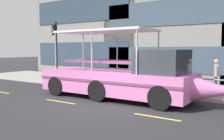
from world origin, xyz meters
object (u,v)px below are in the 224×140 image
at_px(traffic_light_pole, 56,45).
at_px(pedestrian_near_bow, 216,73).
at_px(duck_tour_boat, 124,78).
at_px(pedestrian_mid_left, 149,70).

xyz_separation_m(traffic_light_pole, pedestrian_near_bow, (10.71, 0.62, -1.45)).
bearing_deg(duck_tour_boat, pedestrian_near_bow, 40.46).
xyz_separation_m(duck_tour_boat, pedestrian_mid_left, (-0.27, 3.29, 0.10)).
height_order(traffic_light_pole, duck_tour_boat, traffic_light_pole).
height_order(duck_tour_boat, pedestrian_mid_left, duck_tour_boat).
bearing_deg(pedestrian_mid_left, duck_tour_boat, -85.23).
relative_size(traffic_light_pole, duck_tour_boat, 0.43).
bearing_deg(traffic_light_pole, duck_tour_boat, -18.49).
xyz_separation_m(pedestrian_near_bow, pedestrian_mid_left, (-3.81, 0.27, -0.08)).
distance_m(traffic_light_pole, pedestrian_near_bow, 10.82).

